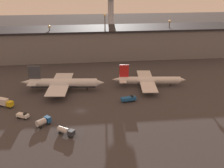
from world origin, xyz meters
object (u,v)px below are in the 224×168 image
Objects in this scene: airplane_0 at (63,83)px; service_vehicle_4 at (43,121)px; airplane_1 at (149,80)px; service_vehicle_1 at (129,99)px; service_vehicle_0 at (23,115)px; control_tower at (111,14)px; service_vehicle_2 at (5,102)px; service_vehicle_3 at (66,131)px.

service_vehicle_4 is at bearing -93.23° from airplane_0.
airplane_1 is 22.03m from service_vehicle_1.
control_tower is (47.63, 115.45, 23.35)m from service_vehicle_0.
control_tower is at bearing 29.04° from service_vehicle_4.
airplane_0 is at bearing 90.46° from service_vehicle_0.
airplane_1 is 7.18× the size of service_vehicle_0.
airplane_1 is 68.22m from service_vehicle_2.
control_tower reaches higher than airplane_1.
service_vehicle_1 is at bearing 41.80° from service_vehicle_0.
airplane_1 reaches higher than service_vehicle_1.
service_vehicle_0 is 0.91× the size of service_vehicle_4.
airplane_0 is at bearing 37.19° from service_vehicle_4.
service_vehicle_3 is at bearing -103.23° from control_tower.
control_tower is (3.93, 104.91, 23.24)m from service_vehicle_1.
airplane_1 is at bearing -83.96° from control_tower.
airplane_0 is 34.27m from service_vehicle_4.
service_vehicle_2 is at bearing -140.73° from airplane_0.
service_vehicle_3 is at bearing -79.58° from airplane_0.
control_tower is at bearing 102.41° from airplane_1.
service_vehicle_1 is (43.70, 10.54, 0.10)m from service_vehicle_0.
service_vehicle_4 reaches higher than service_vehicle_0.
airplane_0 is 96.80m from control_tower.
airplane_1 is (42.63, 1.08, -0.72)m from airplane_0.
service_vehicle_3 is at bearing -11.35° from service_vehicle_0.
service_vehicle_1 is 0.16× the size of control_tower.
service_vehicle_1 is 0.97× the size of service_vehicle_2.
service_vehicle_1 is at bearing 80.11° from service_vehicle_3.
airplane_0 is 33.84m from service_vehicle_1.
airplane_1 is 63.47m from service_vehicle_0.
service_vehicle_2 is 120.45m from control_tower.
service_vehicle_0 reaches higher than service_vehicle_3.
airplane_1 is at bearing 44.36° from service_vehicle_2.
service_vehicle_0 is 127.05m from control_tower.
airplane_0 reaches higher than service_vehicle_3.
service_vehicle_4 is (-5.71, -33.74, -1.93)m from airplane_0.
airplane_0 reaches higher than service_vehicle_2.
service_vehicle_4 is at bearing -15.43° from service_vehicle_2.
service_vehicle_3 is at bearing -146.66° from service_vehicle_1.
service_vehicle_2 is at bearing 90.86° from service_vehicle_4.
service_vehicle_0 is 0.75× the size of service_vehicle_1.
airplane_1 is at bearing 54.55° from service_vehicle_0.
airplane_1 is 6.53× the size of service_vehicle_4.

